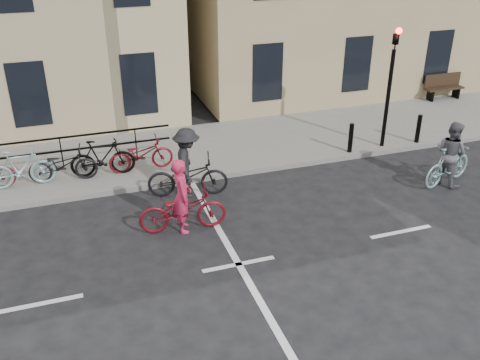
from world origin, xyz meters
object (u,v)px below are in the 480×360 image
object	(u,v)px
cyclist_pink	(182,206)
cyclist_dark	(187,170)
bench	(443,86)
cyclist_grey	(449,159)
traffic_light	(391,73)

from	to	relation	value
cyclist_pink	cyclist_dark	xyz separation A→B (m)	(0.52, 1.65, 0.11)
cyclist_pink	bench	bearing A→B (deg)	-57.38
cyclist_pink	cyclist_grey	distance (m)	7.39
cyclist_pink	cyclist_dark	size ratio (longest dim) A/B	0.95
cyclist_grey	bench	bearing A→B (deg)	-53.12
traffic_light	bench	bearing A→B (deg)	35.25
traffic_light	cyclist_grey	bearing A→B (deg)	-80.81
cyclist_dark	bench	bearing A→B (deg)	-56.45
cyclist_pink	cyclist_dark	bearing A→B (deg)	-11.89
cyclist_pink	cyclist_grey	xyz separation A→B (m)	(7.39, 0.03, 0.10)
traffic_light	cyclist_pink	bearing A→B (deg)	-159.64
cyclist_dark	cyclist_grey	bearing A→B (deg)	-90.73
cyclist_grey	cyclist_dark	distance (m)	7.05
cyclist_grey	cyclist_dark	size ratio (longest dim) A/B	0.88
traffic_light	cyclist_pink	world-z (taller)	traffic_light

